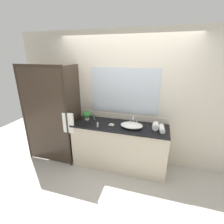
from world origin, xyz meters
TOP-DOWN VIEW (x-y plane):
  - ground_plane at (0.00, 0.00)m, footprint 8.00×8.00m
  - wall_back_with_mirror at (0.00, 0.34)m, footprint 4.40×0.06m
  - vanity_cabinet at (0.00, 0.01)m, footprint 1.80×0.58m
  - shower_enclosure at (-1.27, -0.19)m, footprint 1.20×0.59m
  - sink_basin at (0.23, -0.01)m, footprint 0.41×0.30m
  - faucet at (0.23, 0.17)m, footprint 0.17×0.14m
  - potted_plant at (-0.71, 0.08)m, footprint 0.18×0.18m
  - soap_dish at (-0.15, -0.04)m, footprint 0.10×0.07m
  - amenity_bottle_shampoo at (-0.57, 0.12)m, footprint 0.03×0.03m
  - amenity_bottle_conditioner at (-0.37, -0.18)m, footprint 0.03×0.03m
  - rolled_towel_near_edge at (0.76, -0.03)m, footprint 0.11×0.25m
  - rolled_towel_middle at (0.65, 0.03)m, footprint 0.11×0.18m

SIDE VIEW (x-z plane):
  - ground_plane at x=0.00m, z-range 0.00..0.00m
  - vanity_cabinet at x=0.00m, z-range 0.00..0.90m
  - soap_dish at x=-0.15m, z-range 0.90..0.93m
  - sink_basin at x=0.23m, z-range 0.90..0.98m
  - amenity_bottle_conditioner at x=-0.37m, z-range 0.90..0.99m
  - rolled_towel_near_edge at x=0.76m, z-range 0.90..0.99m
  - amenity_bottle_shampoo at x=-0.57m, z-range 0.90..1.00m
  - faucet at x=0.23m, z-range 0.88..1.02m
  - rolled_towel_middle at x=0.65m, z-range 0.90..1.01m
  - potted_plant at x=-0.71m, z-range 0.91..1.09m
  - shower_enclosure at x=-1.27m, z-range 0.02..2.02m
  - wall_back_with_mirror at x=0.00m, z-range 0.00..2.60m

